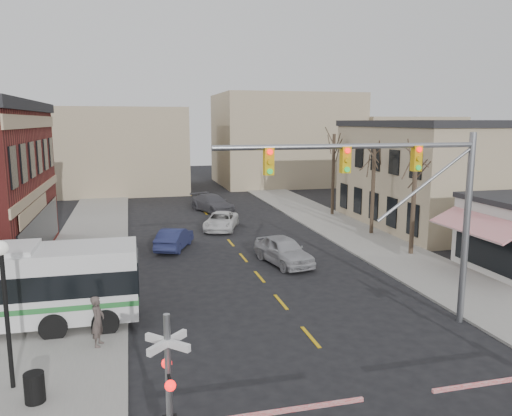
{
  "coord_description": "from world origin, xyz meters",
  "views": [
    {
      "loc": [
        -6.65,
        -15.44,
        8.43
      ],
      "look_at": [
        0.3,
        11.95,
        3.5
      ],
      "focal_mm": 35.0,
      "sensor_mm": 36.0,
      "label": 1
    }
  ],
  "objects_px": {
    "car_c": "(221,221)",
    "pedestrian_far": "(53,287)",
    "traffic_signal_mast": "(405,190)",
    "car_b": "(174,238)",
    "car_a": "(284,250)",
    "street_lamp": "(4,286)",
    "trash_bin": "(35,388)",
    "pedestrian_near": "(98,321)",
    "rr_crossing_west": "(187,392)",
    "car_d": "(213,203)"
  },
  "relations": [
    {
      "from": "rr_crossing_west",
      "to": "pedestrian_far",
      "type": "bearing_deg",
      "value": 111.35
    },
    {
      "from": "street_lamp",
      "to": "car_c",
      "type": "bearing_deg",
      "value": 64.05
    },
    {
      "from": "street_lamp",
      "to": "trash_bin",
      "type": "distance_m",
      "value": 3.2
    },
    {
      "from": "car_b",
      "to": "car_c",
      "type": "bearing_deg",
      "value": -106.84
    },
    {
      "from": "traffic_signal_mast",
      "to": "pedestrian_far",
      "type": "xyz_separation_m",
      "value": [
        -14.05,
        5.8,
        -4.74
      ]
    },
    {
      "from": "trash_bin",
      "to": "car_b",
      "type": "relative_size",
      "value": 0.21
    },
    {
      "from": "traffic_signal_mast",
      "to": "car_c",
      "type": "xyz_separation_m",
      "value": [
        -3.67,
        20.58,
        -5.1
      ]
    },
    {
      "from": "car_b",
      "to": "trash_bin",
      "type": "bearing_deg",
      "value": 93.71
    },
    {
      "from": "rr_crossing_west",
      "to": "street_lamp",
      "type": "distance_m",
      "value": 7.12
    },
    {
      "from": "pedestrian_far",
      "to": "car_d",
      "type": "bearing_deg",
      "value": 33.51
    },
    {
      "from": "car_b",
      "to": "car_d",
      "type": "distance_m",
      "value": 13.92
    },
    {
      "from": "car_b",
      "to": "pedestrian_near",
      "type": "height_order",
      "value": "pedestrian_near"
    },
    {
      "from": "car_b",
      "to": "pedestrian_far",
      "type": "xyz_separation_m",
      "value": [
        -6.26,
        -9.59,
        0.32
      ]
    },
    {
      "from": "rr_crossing_west",
      "to": "car_b",
      "type": "relative_size",
      "value": 1.28
    },
    {
      "from": "traffic_signal_mast",
      "to": "car_c",
      "type": "relative_size",
      "value": 2.2
    },
    {
      "from": "trash_bin",
      "to": "car_b",
      "type": "bearing_deg",
      "value": 72.18
    },
    {
      "from": "traffic_signal_mast",
      "to": "car_a",
      "type": "bearing_deg",
      "value": 99.94
    },
    {
      "from": "traffic_signal_mast",
      "to": "car_b",
      "type": "distance_m",
      "value": 17.97
    },
    {
      "from": "car_b",
      "to": "car_d",
      "type": "height_order",
      "value": "car_d"
    },
    {
      "from": "street_lamp",
      "to": "car_a",
      "type": "relative_size",
      "value": 0.97
    },
    {
      "from": "traffic_signal_mast",
      "to": "street_lamp",
      "type": "xyz_separation_m",
      "value": [
        -14.35,
        -1.35,
        -2.3
      ]
    },
    {
      "from": "traffic_signal_mast",
      "to": "trash_bin",
      "type": "distance_m",
      "value": 14.68
    },
    {
      "from": "car_a",
      "to": "traffic_signal_mast",
      "type": "bearing_deg",
      "value": -91.59
    },
    {
      "from": "pedestrian_near",
      "to": "rr_crossing_west",
      "type": "bearing_deg",
      "value": -146.29
    },
    {
      "from": "traffic_signal_mast",
      "to": "trash_bin",
      "type": "relative_size",
      "value": 11.75
    },
    {
      "from": "trash_bin",
      "to": "pedestrian_near",
      "type": "xyz_separation_m",
      "value": [
        1.64,
        3.53,
        0.51
      ]
    },
    {
      "from": "car_a",
      "to": "car_c",
      "type": "bearing_deg",
      "value": 88.77
    },
    {
      "from": "car_c",
      "to": "pedestrian_far",
      "type": "bearing_deg",
      "value": -105.46
    },
    {
      "from": "car_b",
      "to": "car_c",
      "type": "relative_size",
      "value": 0.9
    },
    {
      "from": "car_c",
      "to": "car_a",
      "type": "bearing_deg",
      "value": -60.1
    },
    {
      "from": "rr_crossing_west",
      "to": "car_b",
      "type": "height_order",
      "value": "rr_crossing_west"
    },
    {
      "from": "rr_crossing_west",
      "to": "trash_bin",
      "type": "relative_size",
      "value": 6.14
    },
    {
      "from": "trash_bin",
      "to": "pedestrian_far",
      "type": "height_order",
      "value": "pedestrian_far"
    },
    {
      "from": "car_d",
      "to": "pedestrian_near",
      "type": "bearing_deg",
      "value": -128.54
    },
    {
      "from": "car_a",
      "to": "pedestrian_far",
      "type": "distance_m",
      "value": 13.03
    },
    {
      "from": "car_c",
      "to": "street_lamp",
      "type": "bearing_deg",
      "value": -96.35
    },
    {
      "from": "trash_bin",
      "to": "rr_crossing_west",
      "type": "bearing_deg",
      "value": -42.37
    },
    {
      "from": "traffic_signal_mast",
      "to": "pedestrian_near",
      "type": "distance_m",
      "value": 12.81
    },
    {
      "from": "traffic_signal_mast",
      "to": "car_b",
      "type": "xyz_separation_m",
      "value": [
        -7.79,
        15.38,
        -5.06
      ]
    },
    {
      "from": "street_lamp",
      "to": "car_b",
      "type": "relative_size",
      "value": 1.09
    },
    {
      "from": "traffic_signal_mast",
      "to": "rr_crossing_west",
      "type": "xyz_separation_m",
      "value": [
        -9.36,
        -6.2,
        -3.81
      ]
    },
    {
      "from": "car_b",
      "to": "pedestrian_near",
      "type": "xyz_separation_m",
      "value": [
        -4.08,
        -14.27,
        0.36
      ]
    },
    {
      "from": "car_d",
      "to": "car_c",
      "type": "bearing_deg",
      "value": -115.15
    },
    {
      "from": "car_c",
      "to": "pedestrian_far",
      "type": "relative_size",
      "value": 2.65
    },
    {
      "from": "street_lamp",
      "to": "car_c",
      "type": "height_order",
      "value": "street_lamp"
    },
    {
      "from": "pedestrian_far",
      "to": "street_lamp",
      "type": "bearing_deg",
      "value": -123.02
    },
    {
      "from": "rr_crossing_west",
      "to": "pedestrian_near",
      "type": "bearing_deg",
      "value": 108.93
    },
    {
      "from": "car_d",
      "to": "street_lamp",
      "type": "bearing_deg",
      "value": -131.43
    },
    {
      "from": "car_a",
      "to": "car_d",
      "type": "bearing_deg",
      "value": 82.46
    },
    {
      "from": "traffic_signal_mast",
      "to": "trash_bin",
      "type": "xyz_separation_m",
      "value": [
        -13.51,
        -2.42,
        -5.2
      ]
    }
  ]
}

